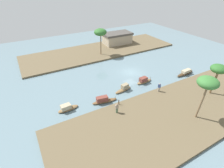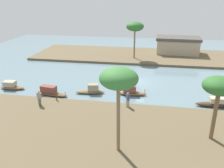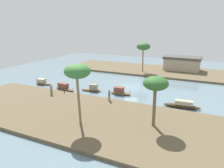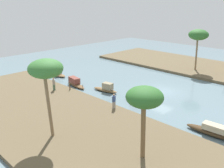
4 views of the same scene
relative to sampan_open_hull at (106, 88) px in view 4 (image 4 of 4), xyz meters
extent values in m
plane|color=slate|center=(5.20, 5.31, -0.45)|extent=(71.44, 71.44, 0.00)
cube|color=brown|center=(5.20, -9.38, -0.26)|extent=(42.06, 12.91, 0.39)
cube|color=brown|center=(5.20, 20.00, -0.26)|extent=(42.06, 12.91, 0.39)
ellipsoid|color=brown|center=(-0.16, -0.03, -0.24)|extent=(3.71, 1.51, 0.42)
cube|color=gray|center=(0.25, 0.04, 0.38)|extent=(1.42, 1.03, 0.82)
ellipsoid|color=#47331E|center=(14.76, -1.25, -0.19)|extent=(4.93, 1.26, 0.52)
cube|color=tan|center=(14.99, -1.24, 0.35)|extent=(2.34, 1.03, 0.56)
ellipsoid|color=brown|center=(-10.55, -0.32, -0.24)|extent=(3.33, 1.29, 0.42)
cube|color=tan|center=(-10.88, -0.33, 0.29)|extent=(1.56, 1.08, 0.66)
ellipsoid|color=brown|center=(5.10, 0.42, -0.23)|extent=(3.53, 1.22, 0.44)
cube|color=brown|center=(4.78, 0.40, 0.38)|extent=(1.58, 1.01, 0.79)
cylinder|color=brown|center=(6.62, 0.51, 0.17)|extent=(0.07, 0.07, 0.46)
ellipsoid|color=brown|center=(-4.64, -1.37, -0.26)|extent=(4.36, 1.66, 0.39)
cube|color=brown|center=(-5.06, -1.30, 0.32)|extent=(2.03, 1.17, 0.78)
cylinder|color=brown|center=(-2.79, -1.67, 0.07)|extent=(0.07, 0.07, 0.36)
cylinder|color=#4C664C|center=(-4.46, -5.01, 0.34)|extent=(0.40, 0.40, 0.81)
cube|color=gray|center=(-4.46, -5.01, 1.06)|extent=(0.51, 0.38, 0.64)
sphere|color=tan|center=(-4.46, -5.01, 1.49)|extent=(0.22, 0.22, 0.22)
cylinder|color=gray|center=(5.00, -3.75, 0.33)|extent=(0.47, 0.47, 0.79)
cube|color=#33477A|center=(5.00, -3.75, 1.04)|extent=(0.42, 0.52, 0.63)
sphere|color=tan|center=(5.00, -3.75, 1.46)|extent=(0.21, 0.21, 0.21)
cylinder|color=#4C3823|center=(-3.17, -3.46, 0.39)|extent=(0.14, 0.14, 0.90)
cylinder|color=#7F6647|center=(5.15, -11.62, 2.63)|extent=(0.27, 0.55, 5.40)
ellipsoid|color=#387533|center=(5.15, -11.62, 5.88)|extent=(2.76, 2.76, 1.52)
cylinder|color=brown|center=(12.59, -8.65, 2.06)|extent=(0.34, 0.49, 4.25)
ellipsoid|color=#2D6628|center=(12.59, -8.65, 4.70)|extent=(2.62, 2.62, 1.44)
cylinder|color=#7F6647|center=(3.81, 17.01, 2.52)|extent=(0.28, 0.61, 5.18)
ellipsoid|color=#2D6628|center=(3.81, 17.01, 5.74)|extent=(3.15, 3.15, 1.73)
camera|label=1|loc=(-15.05, -22.32, 17.51)|focal=28.09mm
camera|label=2|loc=(7.46, -27.47, 11.48)|focal=39.29mm
camera|label=3|loc=(16.84, -28.64, 10.41)|focal=32.65mm
camera|label=4|loc=(22.01, -21.50, 10.92)|focal=40.05mm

